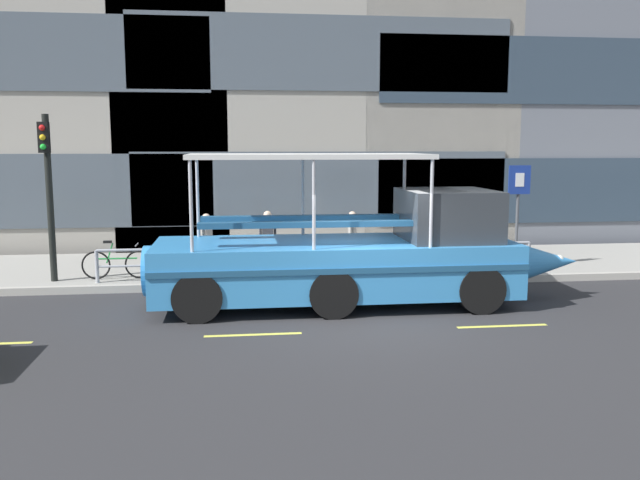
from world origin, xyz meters
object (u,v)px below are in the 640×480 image
Objects in this scene: duck_tour_boat at (360,256)px; pedestrian_mid_right at (268,234)px; leaned_bicycle at (118,264)px; pedestrian_mid_left at (352,233)px; pedestrian_near_bow at (471,229)px; pedestrian_near_stern at (207,237)px; traffic_light_pole at (48,181)px; parking_sign at (518,199)px.

pedestrian_mid_right is at bearing 119.29° from duck_tour_boat.
pedestrian_mid_left is (6.09, 1.09, 0.53)m from leaned_bicycle.
pedestrian_near_bow is 1.12× the size of pedestrian_near_stern.
leaned_bicycle is 1.16× the size of pedestrian_mid_left.
leaned_bicycle is 0.18× the size of duck_tour_boat.
traffic_light_pole reaches higher than pedestrian_near_bow.
pedestrian_mid_left is at bearing 8.66° from pedestrian_mid_right.
leaned_bicycle is at bearing -169.20° from pedestrian_near_stern.
pedestrian_mid_left is at bearing 10.18° from leaned_bicycle.
leaned_bicycle is at bearing -179.14° from parking_sign.
parking_sign is 8.28m from pedestrian_near_stern.
pedestrian_near_stern is (-1.58, -0.32, -0.01)m from pedestrian_mid_right.
pedestrian_near_bow is at bearing 2.61° from leaned_bicycle.
duck_tour_boat is at bearing -24.64° from leaned_bicycle.
pedestrian_mid_left is 3.97m from pedestrian_near_stern.
duck_tour_boat is at bearing -97.28° from pedestrian_mid_left.
pedestrian_near_bow reaches higher than pedestrian_mid_right.
duck_tour_boat is 4.68m from pedestrian_near_bow.
duck_tour_boat is at bearing -60.71° from pedestrian_mid_right.
traffic_light_pole is 2.31× the size of pedestrian_near_bow.
parking_sign reaches higher than pedestrian_mid_right.
parking_sign is 1.47m from pedestrian_near_bow.
parking_sign reaches higher than pedestrian_near_stern.
pedestrian_mid_left is at bearing 167.82° from pedestrian_near_bow.
leaned_bicycle is 1.00× the size of pedestrian_near_bow.
traffic_light_pole reaches higher than leaned_bicycle.
traffic_light_pole reaches higher than pedestrian_near_stern.
pedestrian_mid_right is (3.76, 0.74, 0.57)m from leaned_bicycle.
pedestrian_near_stern is (-3.44, 2.99, 0.04)m from duck_tour_boat.
traffic_light_pole is at bearing -174.61° from leaned_bicycle.
duck_tour_boat is (-4.78, -2.73, -0.98)m from parking_sign.
pedestrian_near_bow is (10.71, 0.56, -1.39)m from traffic_light_pole.
parking_sign is 1.84× the size of pedestrian_mid_left.
pedestrian_near_bow reaches higher than leaned_bicycle.
pedestrian_near_stern is (-3.91, -0.68, 0.03)m from pedestrian_mid_left.
pedestrian_near_stern is (3.68, 0.56, -1.50)m from traffic_light_pole.
pedestrian_mid_left is 0.95× the size of pedestrian_mid_right.
pedestrian_near_bow is 5.46m from pedestrian_mid_right.
traffic_light_pole is 7.68m from duck_tour_boat.
traffic_light_pole reaches higher than pedestrian_mid_left.
duck_tour_boat is at bearing -18.89° from traffic_light_pole.
parking_sign is at bearing -12.26° from pedestrian_mid_left.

